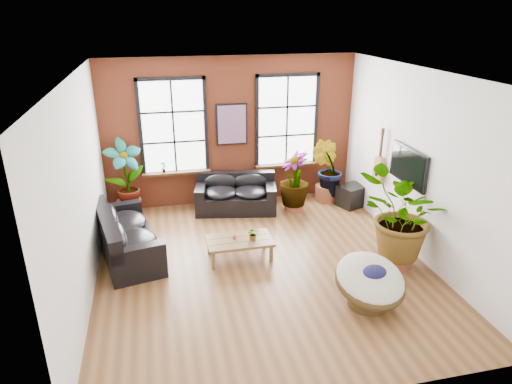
% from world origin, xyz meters
% --- Properties ---
extents(room, '(6.04, 6.54, 3.54)m').
position_xyz_m(room, '(0.00, 0.15, 1.75)').
color(room, brown).
rests_on(room, ground).
extents(sofa_back, '(2.00, 1.24, 0.86)m').
position_xyz_m(sofa_back, '(-0.02, 2.66, 0.39)').
color(sofa_back, black).
rests_on(sofa_back, ground).
extents(sofa_left, '(1.41, 2.42, 0.90)m').
position_xyz_m(sofa_left, '(-2.50, 0.97, 0.41)').
color(sofa_left, black).
rests_on(sofa_left, ground).
extents(coffee_table, '(1.25, 0.72, 0.48)m').
position_xyz_m(coffee_table, '(-0.37, 0.38, 0.35)').
color(coffee_table, brown).
rests_on(coffee_table, ground).
extents(papasan_chair, '(1.33, 1.35, 0.86)m').
position_xyz_m(papasan_chair, '(1.38, -1.55, 0.44)').
color(papasan_chair, '#453418').
rests_on(papasan_chair, ground).
extents(poster, '(0.74, 0.06, 0.98)m').
position_xyz_m(poster, '(0.00, 3.18, 1.95)').
color(poster, black).
rests_on(poster, room).
extents(tv_wall_unit, '(0.13, 1.86, 1.20)m').
position_xyz_m(tv_wall_unit, '(2.93, 0.60, 1.54)').
color(tv_wall_unit, black).
rests_on(tv_wall_unit, room).
extents(media_box, '(0.77, 0.71, 0.52)m').
position_xyz_m(media_box, '(2.76, 2.26, 0.26)').
color(media_box, black).
rests_on(media_box, ground).
extents(pot_back_left, '(0.71, 0.71, 0.40)m').
position_xyz_m(pot_back_left, '(-2.49, 2.85, 0.20)').
color(pot_back_left, brown).
rests_on(pot_back_left, ground).
extents(pot_back_right, '(0.68, 0.68, 0.39)m').
position_xyz_m(pot_back_right, '(2.28, 2.72, 0.20)').
color(pot_back_right, brown).
rests_on(pot_back_right, ground).
extents(pot_right_wall, '(0.61, 0.61, 0.43)m').
position_xyz_m(pot_right_wall, '(2.45, -0.51, 0.21)').
color(pot_right_wall, brown).
rests_on(pot_right_wall, ground).
extents(pot_mid, '(0.50, 0.50, 0.34)m').
position_xyz_m(pot_mid, '(1.32, 2.33, 0.17)').
color(pot_mid, brown).
rests_on(pot_mid, ground).
extents(floor_plant_back_left, '(1.05, 0.91, 1.67)m').
position_xyz_m(floor_plant_back_left, '(-2.49, 2.86, 0.99)').
color(floor_plant_back_left, '#215917').
rests_on(floor_plant_back_left, ground).
extents(floor_plant_back_right, '(0.96, 0.94, 1.36)m').
position_xyz_m(floor_plant_back_right, '(2.26, 2.71, 0.83)').
color(floor_plant_back_right, '#215917').
rests_on(floor_plant_back_right, ground).
extents(floor_plant_right_wall, '(1.95, 1.87, 1.68)m').
position_xyz_m(floor_plant_right_wall, '(2.42, -0.55, 1.00)').
color(floor_plant_right_wall, '#215917').
rests_on(floor_plant_right_wall, ground).
extents(floor_plant_mid, '(0.84, 0.84, 1.29)m').
position_xyz_m(floor_plant_mid, '(1.31, 2.33, 0.79)').
color(floor_plant_mid, '#215917').
rests_on(floor_plant_mid, ground).
extents(table_plant, '(0.23, 0.20, 0.25)m').
position_xyz_m(table_plant, '(-0.12, 0.31, 0.53)').
color(table_plant, '#215917').
rests_on(table_plant, coffee_table).
extents(sill_plant_left, '(0.17, 0.17, 0.27)m').
position_xyz_m(sill_plant_left, '(-1.65, 3.13, 1.04)').
color(sill_plant_left, '#215917').
rests_on(sill_plant_left, room).
extents(sill_plant_right, '(0.19, 0.19, 0.27)m').
position_xyz_m(sill_plant_right, '(1.70, 3.13, 1.04)').
color(sill_plant_right, '#215917').
rests_on(sill_plant_right, room).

